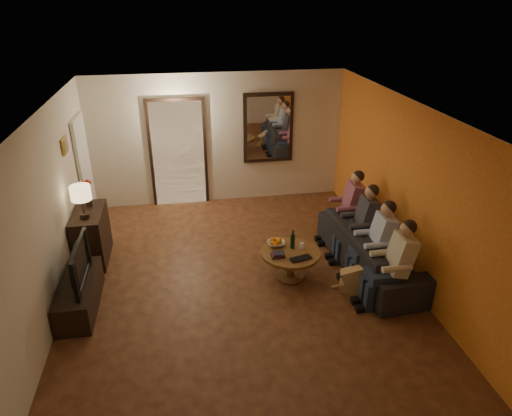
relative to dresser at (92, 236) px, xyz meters
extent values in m
cube|color=#441F12|center=(2.25, -1.01, -0.43)|extent=(5.00, 6.00, 0.01)
cube|color=white|center=(2.25, -1.01, 2.17)|extent=(5.00, 6.00, 0.01)
cube|color=beige|center=(2.25, 1.99, 0.87)|extent=(5.00, 0.02, 2.60)
cube|color=beige|center=(2.25, -4.01, 0.87)|extent=(5.00, 0.02, 2.60)
cube|color=beige|center=(-0.25, -1.01, 0.87)|extent=(0.02, 6.00, 2.60)
cube|color=beige|center=(4.75, -1.01, 0.87)|extent=(0.02, 6.00, 2.60)
cube|color=#D35524|center=(4.74, -1.01, 0.87)|extent=(0.01, 6.00, 2.60)
cube|color=#FFE0A5|center=(1.45, 1.97, 0.62)|extent=(1.00, 0.06, 2.10)
cube|color=black|center=(1.45, 1.96, 0.62)|extent=(1.12, 0.04, 2.22)
cube|color=silver|center=(1.70, 1.98, 0.47)|extent=(0.45, 0.03, 1.70)
cube|color=black|center=(3.25, 1.95, 1.07)|extent=(1.00, 0.05, 1.40)
cube|color=white|center=(3.25, 1.92, 1.07)|extent=(0.86, 0.02, 1.26)
cube|color=white|center=(-0.21, 1.29, 0.59)|extent=(0.06, 0.85, 2.04)
cube|color=#B28C33|center=(-0.22, 0.29, 1.42)|extent=(0.03, 0.28, 0.24)
cube|color=brown|center=(-0.21, 0.29, 1.42)|extent=(0.01, 0.22, 0.18)
cube|color=black|center=(0.00, 0.00, 0.00)|extent=(0.45, 0.96, 0.85)
cube|color=black|center=(0.00, -1.29, -0.21)|extent=(0.45, 1.27, 0.42)
imported|color=black|center=(0.00, -1.29, 0.28)|extent=(0.99, 0.13, 0.57)
imported|color=black|center=(4.34, -1.03, -0.08)|extent=(2.43, 1.09, 0.69)
cylinder|color=brown|center=(3.02, -1.05, -0.20)|extent=(0.90, 0.90, 0.45)
imported|color=white|center=(2.84, -0.83, 0.06)|extent=(0.26, 0.26, 0.06)
cylinder|color=silver|center=(3.20, -1.00, 0.07)|extent=(0.06, 0.06, 0.10)
imported|color=black|center=(3.12, -1.33, 0.04)|extent=(0.37, 0.28, 0.03)
camera|label=1|loc=(1.53, -6.73, 3.56)|focal=32.00mm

